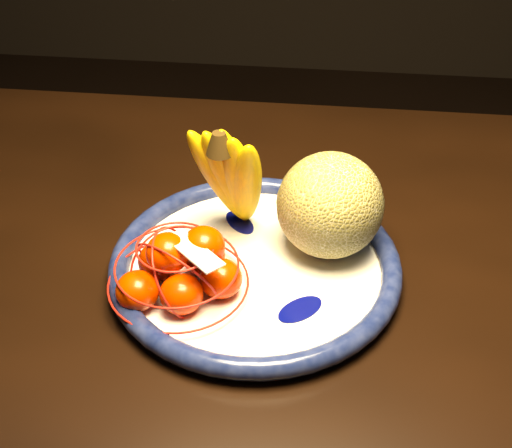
# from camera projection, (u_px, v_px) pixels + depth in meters

# --- Properties ---
(dining_table) EXTENTS (1.49, 0.90, 0.75)m
(dining_table) POSITION_uv_depth(u_px,v_px,m) (181.00, 323.00, 0.90)
(dining_table) COLOR black
(dining_table) RESTS_ON ground
(fruit_bowl) EXTENTS (0.35, 0.35, 0.03)m
(fruit_bowl) POSITION_uv_depth(u_px,v_px,m) (255.00, 266.00, 0.85)
(fruit_bowl) COLOR white
(fruit_bowl) RESTS_ON dining_table
(cantaloupe) EXTENTS (0.13, 0.13, 0.13)m
(cantaloupe) POSITION_uv_depth(u_px,v_px,m) (330.00, 205.00, 0.84)
(cantaloupe) COLOR olive
(cantaloupe) RESTS_ON fruit_bowl
(banana_bunch) EXTENTS (0.11, 0.11, 0.18)m
(banana_bunch) POSITION_uv_depth(u_px,v_px,m) (233.00, 174.00, 0.85)
(banana_bunch) COLOR #FFC600
(banana_bunch) RESTS_ON fruit_bowl
(mandarin_bag) EXTENTS (0.19, 0.19, 0.10)m
(mandarin_bag) POSITION_uv_depth(u_px,v_px,m) (181.00, 269.00, 0.80)
(mandarin_bag) COLOR #FC3B00
(mandarin_bag) RESTS_ON fruit_bowl
(price_tag) EXTENTS (0.07, 0.07, 0.01)m
(price_tag) POSITION_uv_depth(u_px,v_px,m) (194.00, 251.00, 0.76)
(price_tag) COLOR white
(price_tag) RESTS_ON mandarin_bag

